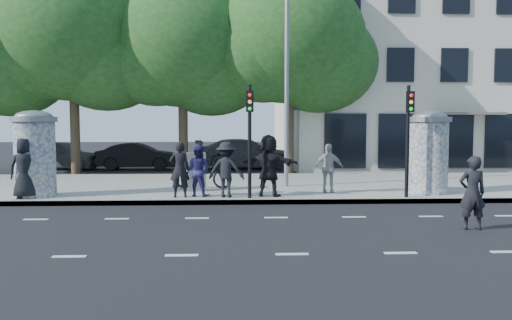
{
  "coord_description": "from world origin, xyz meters",
  "views": [
    {
      "loc": [
        -1.02,
        -11.09,
        2.35
      ],
      "look_at": [
        -0.42,
        3.5,
        1.33
      ],
      "focal_mm": 35.0,
      "sensor_mm": 36.0,
      "label": 1
    }
  ],
  "objects_px": {
    "traffic_pole_near": "(250,129)",
    "street_lamp": "(287,56)",
    "ped_c": "(198,171)",
    "ped_f": "(269,165)",
    "man_road": "(472,193)",
    "car_mid": "(138,156)",
    "cabinet_right": "(414,175)",
    "car_left": "(60,155)",
    "ad_column_right": "(429,150)",
    "ped_b": "(180,170)",
    "traffic_pole_far": "(408,129)",
    "ped_d": "(226,170)",
    "car_right": "(247,154)",
    "ad_column_left": "(35,152)",
    "bicycle": "(204,174)",
    "ped_e": "(329,168)",
    "ped_a": "(25,168)",
    "cabinet_left": "(196,172)"
  },
  "relations": [
    {
      "from": "ped_c",
      "to": "traffic_pole_near",
      "type": "bearing_deg",
      "value": -174.95
    },
    {
      "from": "ad_column_left",
      "to": "street_lamp",
      "type": "height_order",
      "value": "street_lamp"
    },
    {
      "from": "ped_a",
      "to": "cabinet_left",
      "type": "height_order",
      "value": "ped_a"
    },
    {
      "from": "man_road",
      "to": "ad_column_left",
      "type": "bearing_deg",
      "value": -20.68
    },
    {
      "from": "ped_c",
      "to": "cabinet_left",
      "type": "bearing_deg",
      "value": -59.8
    },
    {
      "from": "traffic_pole_near",
      "to": "car_mid",
      "type": "relative_size",
      "value": 0.8
    },
    {
      "from": "man_road",
      "to": "cabinet_left",
      "type": "bearing_deg",
      "value": -39.7
    },
    {
      "from": "ped_b",
      "to": "car_right",
      "type": "height_order",
      "value": "ped_b"
    },
    {
      "from": "bicycle",
      "to": "traffic_pole_far",
      "type": "bearing_deg",
      "value": -109.2
    },
    {
      "from": "car_right",
      "to": "traffic_pole_far",
      "type": "bearing_deg",
      "value": -165.12
    },
    {
      "from": "ad_column_right",
      "to": "car_left",
      "type": "bearing_deg",
      "value": 144.47
    },
    {
      "from": "ad_column_left",
      "to": "street_lamp",
      "type": "xyz_separation_m",
      "value": [
        8.0,
        2.13,
        3.26
      ]
    },
    {
      "from": "car_mid",
      "to": "ped_c",
      "type": "bearing_deg",
      "value": -160.87
    },
    {
      "from": "traffic_pole_far",
      "to": "car_right",
      "type": "distance_m",
      "value": 12.97
    },
    {
      "from": "traffic_pole_far",
      "to": "ped_f",
      "type": "bearing_deg",
      "value": 174.47
    },
    {
      "from": "ped_a",
      "to": "car_right",
      "type": "height_order",
      "value": "ped_a"
    },
    {
      "from": "ad_column_left",
      "to": "car_left",
      "type": "relative_size",
      "value": 0.58
    },
    {
      "from": "ad_column_left",
      "to": "ped_f",
      "type": "bearing_deg",
      "value": -2.39
    },
    {
      "from": "man_road",
      "to": "bicycle",
      "type": "relative_size",
      "value": 0.85
    },
    {
      "from": "ped_f",
      "to": "man_road",
      "type": "distance_m",
      "value": 6.15
    },
    {
      "from": "bicycle",
      "to": "car_mid",
      "type": "relative_size",
      "value": 0.46
    },
    {
      "from": "bicycle",
      "to": "ad_column_left",
      "type": "bearing_deg",
      "value": 110.23
    },
    {
      "from": "man_road",
      "to": "car_mid",
      "type": "height_order",
      "value": "man_road"
    },
    {
      "from": "street_lamp",
      "to": "car_left",
      "type": "height_order",
      "value": "street_lamp"
    },
    {
      "from": "ped_c",
      "to": "bicycle",
      "type": "bearing_deg",
      "value": -68.43
    },
    {
      "from": "ad_column_right",
      "to": "ped_b",
      "type": "bearing_deg",
      "value": -175.65
    },
    {
      "from": "street_lamp",
      "to": "traffic_pole_far",
      "type": "bearing_deg",
      "value": -39.88
    },
    {
      "from": "car_right",
      "to": "ped_c",
      "type": "bearing_deg",
      "value": 165.21
    },
    {
      "from": "traffic_pole_far",
      "to": "cabinet_right",
      "type": "xyz_separation_m",
      "value": [
        0.83,
        1.68,
        -1.56
      ]
    },
    {
      "from": "ped_d",
      "to": "ped_c",
      "type": "bearing_deg",
      "value": -4.14
    },
    {
      "from": "traffic_pole_near",
      "to": "cabinet_right",
      "type": "height_order",
      "value": "traffic_pole_near"
    },
    {
      "from": "man_road",
      "to": "ped_e",
      "type": "bearing_deg",
      "value": -64.21
    },
    {
      "from": "car_right",
      "to": "man_road",
      "type": "bearing_deg",
      "value": -169.77
    },
    {
      "from": "bicycle",
      "to": "car_mid",
      "type": "bearing_deg",
      "value": 25.13
    },
    {
      "from": "ped_a",
      "to": "car_mid",
      "type": "height_order",
      "value": "ped_a"
    },
    {
      "from": "street_lamp",
      "to": "car_right",
      "type": "relative_size",
      "value": 1.45
    },
    {
      "from": "traffic_pole_near",
      "to": "street_lamp",
      "type": "bearing_deg",
      "value": 63.77
    },
    {
      "from": "traffic_pole_far",
      "to": "street_lamp",
      "type": "relative_size",
      "value": 0.42
    },
    {
      "from": "traffic_pole_far",
      "to": "ped_d",
      "type": "bearing_deg",
      "value": 176.96
    },
    {
      "from": "ad_column_left",
      "to": "car_right",
      "type": "distance_m",
      "value": 13.22
    },
    {
      "from": "ped_d",
      "to": "man_road",
      "type": "xyz_separation_m",
      "value": [
        5.59,
        -4.28,
        -0.16
      ]
    },
    {
      "from": "cabinet_right",
      "to": "car_mid",
      "type": "height_order",
      "value": "car_mid"
    },
    {
      "from": "car_right",
      "to": "ad_column_right",
      "type": "bearing_deg",
      "value": -159.33
    },
    {
      "from": "ped_d",
      "to": "cabinet_right",
      "type": "distance_m",
      "value": 6.5
    },
    {
      "from": "car_left",
      "to": "car_right",
      "type": "xyz_separation_m",
      "value": [
        9.98,
        -0.02,
        0.02
      ]
    },
    {
      "from": "ped_c",
      "to": "ped_f",
      "type": "distance_m",
      "value": 2.18
    },
    {
      "from": "ped_b",
      "to": "ad_column_right",
      "type": "bearing_deg",
      "value": 179.01
    },
    {
      "from": "ped_d",
      "to": "car_mid",
      "type": "relative_size",
      "value": 0.4
    },
    {
      "from": "ad_column_left",
      "to": "ped_e",
      "type": "bearing_deg",
      "value": 2.41
    },
    {
      "from": "street_lamp",
      "to": "ped_d",
      "type": "bearing_deg",
      "value": -129.59
    }
  ]
}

